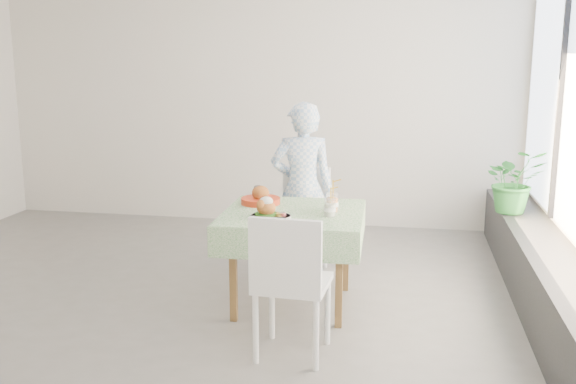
% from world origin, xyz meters
% --- Properties ---
extents(floor, '(6.00, 6.00, 0.00)m').
position_xyz_m(floor, '(0.00, 0.00, 0.00)').
color(floor, '#615E5B').
rests_on(floor, ground).
extents(wall_back, '(6.00, 0.02, 2.80)m').
position_xyz_m(wall_back, '(0.00, 2.50, 1.40)').
color(wall_back, silver).
rests_on(wall_back, ground).
extents(window_ledge, '(0.40, 4.80, 0.50)m').
position_xyz_m(window_ledge, '(2.80, 0.00, 0.25)').
color(window_ledge, black).
rests_on(window_ledge, ground).
extents(cafe_table, '(1.08, 1.08, 0.74)m').
position_xyz_m(cafe_table, '(0.91, -0.04, 0.46)').
color(cafe_table, brown).
rests_on(cafe_table, ground).
extents(chair_far, '(0.49, 0.49, 0.93)m').
position_xyz_m(chair_far, '(0.83, 0.76, 0.29)').
color(chair_far, white).
rests_on(chair_far, ground).
extents(chair_near, '(0.47, 0.47, 0.94)m').
position_xyz_m(chair_near, '(1.06, -0.89, 0.29)').
color(chair_near, white).
rests_on(chair_near, ground).
extents(diner, '(0.62, 0.48, 1.52)m').
position_xyz_m(diner, '(0.85, 0.75, 0.76)').
color(diner, '#84AAD4').
rests_on(diner, ground).
extents(main_dish, '(0.30, 0.30, 0.15)m').
position_xyz_m(main_dish, '(0.77, -0.26, 0.79)').
color(main_dish, white).
rests_on(main_dish, cafe_table).
extents(juice_cup_orange, '(0.10, 0.10, 0.29)m').
position_xyz_m(juice_cup_orange, '(1.20, 0.01, 0.81)').
color(juice_cup_orange, white).
rests_on(juice_cup_orange, cafe_table).
extents(juice_cup_lemonade, '(0.09, 0.09, 0.26)m').
position_xyz_m(juice_cup_lemonade, '(1.20, -0.13, 0.80)').
color(juice_cup_lemonade, white).
rests_on(juice_cup_lemonade, cafe_table).
extents(second_dish, '(0.31, 0.31, 0.15)m').
position_xyz_m(second_dish, '(0.61, 0.17, 0.79)').
color(second_dish, '#B72F12').
rests_on(second_dish, cafe_table).
extents(potted_plant, '(0.61, 0.55, 0.59)m').
position_xyz_m(potted_plant, '(2.70, 1.30, 0.79)').
color(potted_plant, '#27762F').
rests_on(potted_plant, window_ledge).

